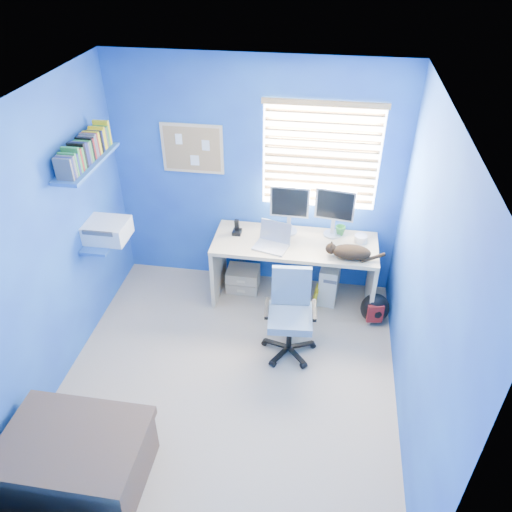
% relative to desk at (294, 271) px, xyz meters
% --- Properties ---
extents(floor, '(3.00, 3.20, 0.00)m').
position_rel_desk_xyz_m(floor, '(-0.46, -1.26, -0.37)').
color(floor, tan).
rests_on(floor, ground).
extents(ceiling, '(3.00, 3.20, 0.00)m').
position_rel_desk_xyz_m(ceiling, '(-0.46, -1.26, 2.13)').
color(ceiling, white).
rests_on(ceiling, wall_back).
extents(wall_back, '(3.00, 0.01, 2.50)m').
position_rel_desk_xyz_m(wall_back, '(-0.46, 0.34, 0.88)').
color(wall_back, '#1C389F').
rests_on(wall_back, ground).
extents(wall_front, '(3.00, 0.01, 2.50)m').
position_rel_desk_xyz_m(wall_front, '(-0.46, -2.86, 0.88)').
color(wall_front, '#1C389F').
rests_on(wall_front, ground).
extents(wall_left, '(0.01, 3.20, 2.50)m').
position_rel_desk_xyz_m(wall_left, '(-1.96, -1.26, 0.88)').
color(wall_left, '#1C389F').
rests_on(wall_left, ground).
extents(wall_right, '(0.01, 3.20, 2.50)m').
position_rel_desk_xyz_m(wall_right, '(1.04, -1.26, 0.88)').
color(wall_right, '#1C389F').
rests_on(wall_right, ground).
extents(desk, '(1.69, 0.65, 0.74)m').
position_rel_desk_xyz_m(desk, '(0.00, 0.00, 0.00)').
color(desk, '#E4C38B').
rests_on(desk, floor).
extents(laptop, '(0.39, 0.34, 0.22)m').
position_rel_desk_xyz_m(laptop, '(-0.23, -0.13, 0.48)').
color(laptop, silver).
rests_on(laptop, desk).
extents(monitor_left, '(0.40, 0.13, 0.54)m').
position_rel_desk_xyz_m(monitor_left, '(-0.09, 0.19, 0.64)').
color(monitor_left, silver).
rests_on(monitor_left, desk).
extents(monitor_right, '(0.41, 0.17, 0.54)m').
position_rel_desk_xyz_m(monitor_right, '(0.37, 0.20, 0.64)').
color(monitor_right, silver).
rests_on(monitor_right, desk).
extents(phone, '(0.09, 0.11, 0.17)m').
position_rel_desk_xyz_m(phone, '(-0.62, 0.07, 0.45)').
color(phone, black).
rests_on(phone, desk).
extents(mug, '(0.10, 0.09, 0.10)m').
position_rel_desk_xyz_m(mug, '(0.45, 0.22, 0.42)').
color(mug, '#277932').
rests_on(mug, desk).
extents(cd_spindle, '(0.13, 0.13, 0.07)m').
position_rel_desk_xyz_m(cd_spindle, '(0.66, 0.12, 0.41)').
color(cd_spindle, silver).
rests_on(cd_spindle, desk).
extents(cat, '(0.39, 0.23, 0.14)m').
position_rel_desk_xyz_m(cat, '(0.56, -0.20, 0.44)').
color(cat, black).
rests_on(cat, desk).
extents(tower_pc, '(0.24, 0.46, 0.45)m').
position_rel_desk_xyz_m(tower_pc, '(0.39, 0.11, -0.14)').
color(tower_pc, beige).
rests_on(tower_pc, floor).
extents(drawer_boxes, '(0.35, 0.28, 0.27)m').
position_rel_desk_xyz_m(drawer_boxes, '(-0.57, 0.09, -0.23)').
color(drawer_boxes, tan).
rests_on(drawer_boxes, floor).
extents(yellow_book, '(0.03, 0.17, 0.24)m').
position_rel_desk_xyz_m(yellow_book, '(0.25, -0.09, -0.25)').
color(yellow_book, yellow).
rests_on(yellow_book, floor).
extents(backpack, '(0.33, 0.27, 0.34)m').
position_rel_desk_xyz_m(backpack, '(0.87, -0.24, -0.20)').
color(backpack, black).
rests_on(backpack, floor).
extents(bed_corner, '(0.98, 0.70, 0.47)m').
position_rel_desk_xyz_m(bed_corner, '(-1.37, -2.37, -0.13)').
color(bed_corner, '#4E382A').
rests_on(bed_corner, floor).
extents(office_chair, '(0.54, 0.54, 0.86)m').
position_rel_desk_xyz_m(office_chair, '(0.04, -0.77, -0.05)').
color(office_chair, black).
rests_on(office_chair, floor).
extents(window_blinds, '(1.15, 0.05, 1.10)m').
position_rel_desk_xyz_m(window_blinds, '(0.19, 0.31, 1.18)').
color(window_blinds, white).
rests_on(window_blinds, ground).
extents(corkboard, '(0.64, 0.02, 0.52)m').
position_rel_desk_xyz_m(corkboard, '(-1.11, 0.33, 1.18)').
color(corkboard, '#E4C38B').
rests_on(corkboard, ground).
extents(wall_shelves, '(0.42, 0.90, 1.05)m').
position_rel_desk_xyz_m(wall_shelves, '(-1.81, -0.51, 1.06)').
color(wall_shelves, '#2659AB').
rests_on(wall_shelves, ground).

